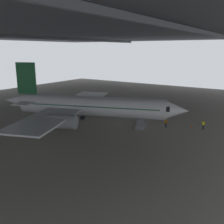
# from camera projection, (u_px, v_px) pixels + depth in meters

# --- Properties ---
(ground_plane) EXTENTS (110.00, 110.00, 0.00)m
(ground_plane) POSITION_uv_depth(u_px,v_px,m) (119.00, 125.00, 46.09)
(ground_plane) COLOR gray
(hangar_structure) EXTENTS (121.00, 99.00, 17.79)m
(hangar_structure) POSITION_uv_depth(u_px,v_px,m) (59.00, 29.00, 49.31)
(hangar_structure) COLOR #4C4F54
(hangar_structure) RESTS_ON ground_plane
(airplane_main) EXTENTS (33.46, 33.67, 10.96)m
(airplane_main) POSITION_uv_depth(u_px,v_px,m) (88.00, 106.00, 46.01)
(airplane_main) COLOR white
(airplane_main) RESTS_ON ground_plane
(boarding_stairs) EXTENTS (4.33, 2.72, 4.55)m
(boarding_stairs) POSITION_uv_depth(u_px,v_px,m) (141.00, 123.00, 44.98)
(boarding_stairs) COLOR slate
(boarding_stairs) RESTS_ON ground_plane
(crew_worker_near_nose) EXTENTS (0.45, 0.40, 1.69)m
(crew_worker_near_nose) POSITION_uv_depth(u_px,v_px,m) (203.00, 124.00, 43.11)
(crew_worker_near_nose) COLOR #232838
(crew_worker_near_nose) RESTS_ON ground_plane
(crew_worker_by_stairs) EXTENTS (0.34, 0.51, 1.67)m
(crew_worker_by_stairs) POSITION_uv_depth(u_px,v_px,m) (166.00, 122.00, 44.33)
(crew_worker_by_stairs) COLOR #232838
(crew_worker_by_stairs) RESTS_ON ground_plane
(traffic_cone_orange) EXTENTS (0.36, 0.36, 0.60)m
(traffic_cone_orange) POSITION_uv_depth(u_px,v_px,m) (192.00, 126.00, 44.42)
(traffic_cone_orange) COLOR black
(traffic_cone_orange) RESTS_ON ground_plane
(baggage_tug) EXTENTS (1.75, 2.43, 0.90)m
(baggage_tug) POSITION_uv_depth(u_px,v_px,m) (53.00, 111.00, 54.01)
(baggage_tug) COLOR yellow
(baggage_tug) RESTS_ON ground_plane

